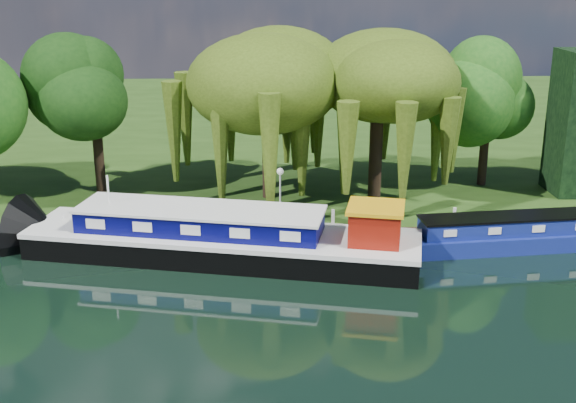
{
  "coord_description": "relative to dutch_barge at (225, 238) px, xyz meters",
  "views": [
    {
      "loc": [
        -0.79,
        -24.72,
        12.63
      ],
      "look_at": [
        0.66,
        5.62,
        2.8
      ],
      "focal_mm": 45.0,
      "sensor_mm": 36.0,
      "label": 1
    }
  ],
  "objects": [
    {
      "name": "tree_far_right",
      "position": [
        14.8,
        9.58,
        4.6
      ],
      "size": [
        4.51,
        4.51,
        7.39
      ],
      "color": "black",
      "rests_on": "far_bank"
    },
    {
      "name": "narrowboat",
      "position": [
        13.31,
        0.48,
        -0.31
      ],
      "size": [
        12.27,
        3.16,
        1.77
      ],
      "rotation": [
        0.0,
        0.0,
        0.09
      ],
      "color": "navy",
      "rests_on": "ground"
    },
    {
      "name": "far_bank",
      "position": [
        2.19,
        27.92,
        -0.71
      ],
      "size": [
        120.0,
        52.0,
        0.45
      ],
      "primitive_type": "cube",
      "color": "#1E3B10",
      "rests_on": "ground"
    },
    {
      "name": "dutch_barge",
      "position": [
        0.0,
        0.0,
        0.0
      ],
      "size": [
        18.37,
        7.99,
        3.78
      ],
      "rotation": [
        0.0,
        0.0,
        -0.23
      ],
      "color": "black",
      "rests_on": "ground"
    },
    {
      "name": "tree_far_mid",
      "position": [
        -7.41,
        9.23,
        5.13
      ],
      "size": [
        4.98,
        4.98,
        8.14
      ],
      "color": "black",
      "rests_on": "far_bank"
    },
    {
      "name": "willow_left",
      "position": [
        2.17,
        7.75,
        5.89
      ],
      "size": [
        7.33,
        7.33,
        8.78
      ],
      "color": "black",
      "rests_on": "far_bank"
    },
    {
      "name": "mooring_posts",
      "position": [
        1.69,
        2.32,
        0.01
      ],
      "size": [
        19.16,
        0.16,
        1.0
      ],
      "color": "silver",
      "rests_on": "far_bank"
    },
    {
      "name": "ground",
      "position": [
        2.19,
        -6.08,
        -0.94
      ],
      "size": [
        120.0,
        120.0,
        0.0
      ],
      "primitive_type": "plane",
      "color": "black"
    },
    {
      "name": "lamppost",
      "position": [
        2.69,
        4.42,
        1.48
      ],
      "size": [
        0.36,
        0.36,
        2.56
      ],
      "color": "silver",
      "rests_on": "far_bank"
    },
    {
      "name": "willow_right",
      "position": [
        7.86,
        6.34,
        5.6
      ],
      "size": [
        6.85,
        6.85,
        8.34
      ],
      "color": "black",
      "rests_on": "far_bank"
    }
  ]
}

